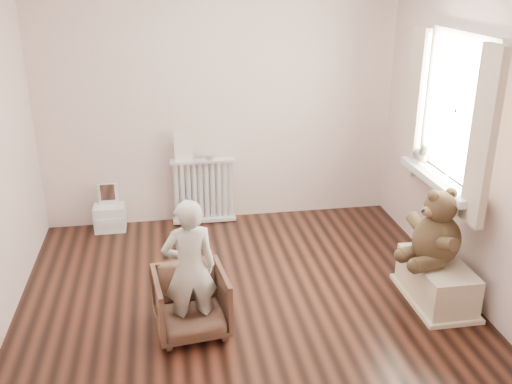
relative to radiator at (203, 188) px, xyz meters
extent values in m
cube|color=black|center=(0.20, -1.68, -0.39)|extent=(3.60, 3.60, 0.01)
cube|color=beige|center=(0.20, 0.12, 0.91)|extent=(3.60, 0.02, 2.60)
cube|color=beige|center=(0.20, -3.48, 0.91)|extent=(3.60, 0.02, 2.60)
cube|color=beige|center=(2.00, -1.68, 0.91)|extent=(0.02, 3.60, 2.60)
cube|color=white|center=(1.96, -1.38, 1.06)|extent=(0.03, 0.90, 1.10)
cube|color=silver|center=(1.87, -1.38, 0.48)|extent=(0.22, 1.10, 0.06)
cube|color=beige|center=(1.85, -1.95, 1.00)|extent=(0.06, 0.26, 1.30)
cube|color=beige|center=(1.85, -0.81, 1.00)|extent=(0.06, 0.26, 1.30)
cube|color=silver|center=(0.00, 0.00, 0.00)|extent=(0.66, 0.12, 0.69)
cube|color=beige|center=(-0.18, 0.00, 0.46)|extent=(0.19, 0.02, 0.31)
cylinder|color=#A59E8C|center=(0.08, 0.00, 0.33)|extent=(0.09, 0.09, 0.05)
cube|color=silver|center=(-0.96, -0.03, -0.11)|extent=(0.31, 0.22, 0.48)
imported|color=brown|center=(-0.25, -1.91, -0.15)|extent=(0.57, 0.58, 0.48)
imported|color=beige|center=(-0.25, -1.96, 0.15)|extent=(0.41, 0.30, 1.05)
cube|color=beige|center=(1.72, -1.81, -0.19)|extent=(0.39, 0.73, 0.34)
camera|label=1|loc=(-0.37, -5.50, 2.13)|focal=40.00mm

